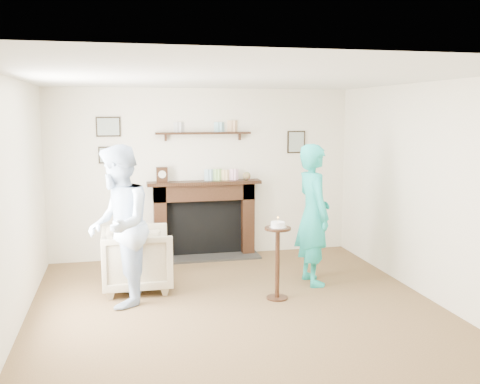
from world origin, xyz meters
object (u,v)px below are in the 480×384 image
armchair (138,288)px  pedestal_table (278,249)px  woman (312,282)px  man (121,303)px

armchair → pedestal_table: 1.83m
armchair → woman: bearing=-96.8°
armchair → pedestal_table: pedestal_table is taller
armchair → woman: 2.19m
armchair → pedestal_table: size_ratio=0.86×
armchair → man: 0.53m
man → pedestal_table: pedestal_table is taller
armchair → man: (-0.21, -0.49, 0.00)m
armchair → woman: (2.17, -0.26, 0.00)m
man → pedestal_table: 1.89m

